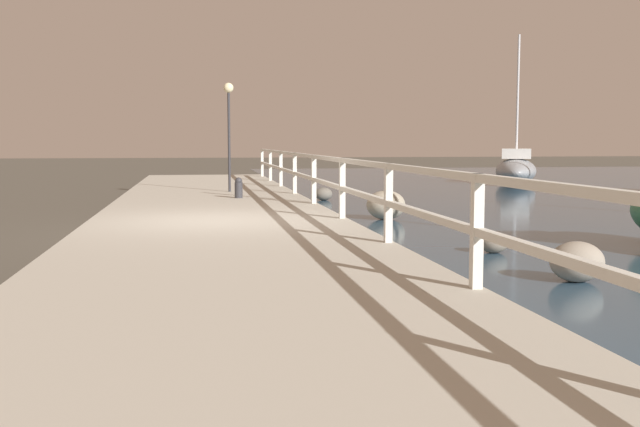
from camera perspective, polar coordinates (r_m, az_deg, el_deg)
ground_plane at (r=13.15m, az=-7.63°, el=-1.49°), size 120.00×120.00×0.00m
dock_walkway at (r=13.13m, az=-7.64°, el=-1.01°), size 4.54×36.00×0.22m
railing at (r=13.31m, az=1.71°, el=2.79°), size 0.10×32.50×1.08m
boulder_far_strip at (r=8.99m, az=18.99°, el=-3.49°), size 0.62×0.56×0.46m
boulder_upstream at (r=10.97m, az=13.10°, el=-2.16°), size 0.41×0.37×0.31m
boulder_mid_strip at (r=15.31m, az=5.04°, el=0.65°), size 0.80×0.72×0.60m
boulder_near_dock at (r=20.16m, az=0.27°, el=1.50°), size 0.47×0.42×0.35m
mooring_bollard at (r=18.24m, az=-6.22°, el=1.97°), size 0.19×0.19×0.50m
dock_lamp at (r=20.55m, az=-6.97°, el=7.86°), size 0.27×0.27×2.94m
sailboat_gray at (r=29.22m, az=14.70°, el=3.29°), size 3.23×4.87×5.53m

